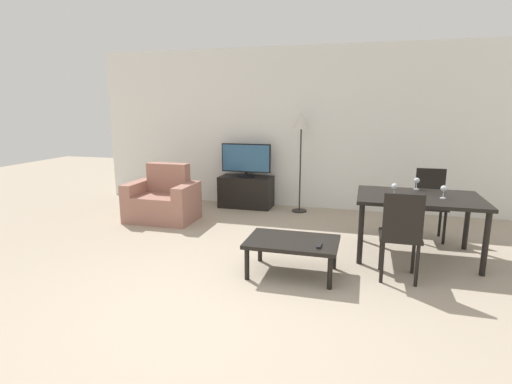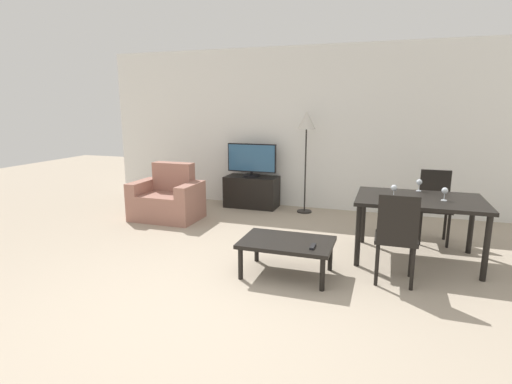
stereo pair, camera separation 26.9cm
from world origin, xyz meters
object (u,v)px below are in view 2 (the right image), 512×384
tv_stand (252,192)px  wine_glass_left (419,183)px  dining_table (419,205)px  remote_primary (313,247)px  armchair (168,200)px  dining_chair_far (434,202)px  floor_lamp (306,127)px  wine_glass_center (394,189)px  tv (252,160)px  wine_glass_right (445,191)px  dining_chair_near (397,234)px  coffee_table (287,245)px

tv_stand → wine_glass_left: wine_glass_left is taller
dining_table → remote_primary: size_ratio=9.05×
armchair → tv_stand: armchair is taller
dining_table → dining_chair_far: dining_chair_far is taller
floor_lamp → wine_glass_center: bearing=-52.1°
tv → remote_primary: (1.58, -2.74, -0.44)m
dining_table → armchair: bearing=170.4°
dining_chair_far → wine_glass_right: dining_chair_far is taller
dining_chair_near → tv_stand: bearing=133.0°
dining_table → remote_primary: bearing=-134.8°
tv → dining_chair_near: bearing=-46.9°
wine_glass_left → wine_glass_center: bearing=-121.9°
tv → dining_table: bearing=-33.8°
dining_table → wine_glass_left: 0.43m
tv → coffee_table: (1.29, -2.62, -0.49)m
dining_chair_far → coffee_table: bearing=-132.5°
dining_chair_far → wine_glass_center: (-0.52, -0.86, 0.31)m
armchair → wine_glass_right: size_ratio=6.98×
coffee_table → tv: bearing=116.2°
armchair → wine_glass_center: (3.30, -0.69, 0.52)m
armchair → floor_lamp: (1.95, 1.05, 1.10)m
tv → floor_lamp: 1.12m
armchair → tv: (1.00, 1.13, 0.52)m
dining_chair_far → wine_glass_left: size_ratio=6.29×
wine_glass_center → coffee_table: bearing=-141.3°
armchair → dining_table: bearing=-9.6°
tv → coffee_table: size_ratio=0.92×
wine_glass_left → tv_stand: bearing=152.5°
floor_lamp → wine_glass_left: floor_lamp is taller
dining_table → wine_glass_center: size_ratio=9.30×
wine_glass_left → dining_chair_near: bearing=-101.9°
tv_stand → dining_table: size_ratio=0.67×
remote_primary → tv_stand: bearing=119.9°
dining_chair_far → remote_primary: bearing=-124.7°
remote_primary → wine_glass_center: size_ratio=1.03×
armchair → tv_stand: (1.00, 1.13, -0.03)m
dining_chair_far → wine_glass_left: (-0.23, -0.39, 0.31)m
coffee_table → wine_glass_right: 1.81m
coffee_table → dining_chair_near: (1.06, 0.11, 0.19)m
dining_chair_near → dining_chair_far: 1.63m
dining_chair_near → wine_glass_right: dining_chair_near is taller
remote_primary → dining_chair_near: bearing=16.8°
tv_stand → coffee_table: bearing=-63.8°
dining_chair_near → wine_glass_center: 0.77m
floor_lamp → remote_primary: size_ratio=11.01×
armchair → remote_primary: (2.58, -1.62, 0.08)m
remote_primary → tv: bearing=120.0°
coffee_table → floor_lamp: (-0.34, 2.55, 1.08)m
wine_glass_center → tv_stand: bearing=141.8°
dining_table → dining_chair_near: (-0.24, -0.78, -0.13)m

